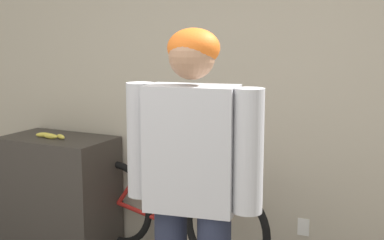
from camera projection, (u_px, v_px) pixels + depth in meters
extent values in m
cube|color=#B7AD99|center=(233.00, 85.00, 3.78)|extent=(8.00, 0.06, 2.60)
cube|color=white|center=(303.00, 227.00, 3.67)|extent=(0.08, 0.01, 0.12)
cube|color=#38332D|center=(59.00, 190.00, 4.24)|extent=(0.86, 0.51, 0.86)
cube|color=#B2B2B7|center=(192.00, 148.00, 2.58)|extent=(0.47, 0.30, 0.61)
cylinder|color=#B2B2B7|center=(141.00, 140.00, 2.70)|extent=(0.14, 0.14, 0.58)
cylinder|color=#B2B2B7|center=(248.00, 151.00, 2.45)|extent=(0.14, 0.14, 0.58)
sphere|color=#A37556|center=(192.00, 56.00, 2.50)|extent=(0.22, 0.22, 0.22)
ellipsoid|color=orange|center=(194.00, 48.00, 2.51)|extent=(0.25, 0.23, 0.19)
torus|color=black|center=(118.00, 203.00, 4.22)|extent=(0.68, 0.15, 0.67)
torus|color=black|center=(226.00, 229.00, 3.67)|extent=(0.68, 0.15, 0.67)
cylinder|color=red|center=(137.00, 210.00, 4.12)|extent=(0.38, 0.09, 0.08)
cylinder|color=red|center=(131.00, 184.00, 4.12)|extent=(0.31, 0.08, 0.38)
cylinder|color=red|center=(150.00, 191.00, 4.02)|extent=(0.14, 0.05, 0.41)
cylinder|color=red|center=(183.00, 199.00, 3.85)|extent=(0.52, 0.11, 0.42)
cylinder|color=red|center=(177.00, 171.00, 3.85)|extent=(0.59, 0.12, 0.05)
cylinder|color=red|center=(219.00, 204.00, 3.68)|extent=(0.15, 0.06, 0.35)
cylinder|color=red|center=(214.00, 175.00, 3.67)|extent=(0.07, 0.04, 0.08)
cylinder|color=red|center=(217.00, 171.00, 3.65)|extent=(0.09, 0.46, 0.02)
ellipsoid|color=black|center=(145.00, 162.00, 4.01)|extent=(0.23, 0.11, 0.05)
ellipsoid|color=#EAD64C|center=(50.00, 136.00, 4.11)|extent=(0.13, 0.04, 0.04)
ellipsoid|color=#EAD64C|center=(43.00, 135.00, 4.16)|extent=(0.12, 0.08, 0.04)
ellipsoid|color=#EAD64C|center=(61.00, 137.00, 4.09)|extent=(0.12, 0.08, 0.03)
sphere|color=brown|center=(40.00, 134.00, 4.20)|extent=(0.02, 0.02, 0.02)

